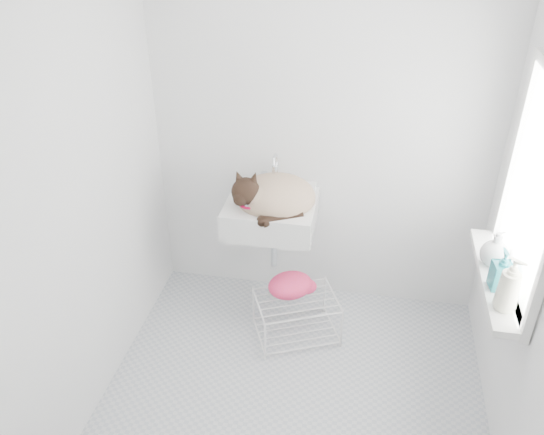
% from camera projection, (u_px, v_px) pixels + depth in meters
% --- Properties ---
extents(floor, '(2.20, 2.00, 0.02)m').
position_uv_depth(floor, '(294.00, 391.00, 3.31)').
color(floor, silver).
rests_on(floor, ground).
extents(back_wall, '(2.20, 0.02, 2.50)m').
position_uv_depth(back_wall, '(322.00, 130.00, 3.51)').
color(back_wall, white).
rests_on(back_wall, ground).
extents(right_wall, '(0.02, 2.00, 2.50)m').
position_uv_depth(right_wall, '(543.00, 232.00, 2.49)').
color(right_wall, white).
rests_on(right_wall, ground).
extents(left_wall, '(0.02, 2.00, 2.50)m').
position_uv_depth(left_wall, '(85.00, 189.00, 2.84)').
color(left_wall, white).
rests_on(left_wall, ground).
extents(window_glass, '(0.01, 0.80, 1.00)m').
position_uv_depth(window_glass, '(536.00, 191.00, 2.61)').
color(window_glass, white).
rests_on(window_glass, right_wall).
extents(window_frame, '(0.04, 0.90, 1.10)m').
position_uv_depth(window_frame, '(532.00, 191.00, 2.62)').
color(window_frame, white).
rests_on(window_frame, right_wall).
extents(windowsill, '(0.16, 0.88, 0.04)m').
position_uv_depth(windowsill, '(496.00, 278.00, 2.89)').
color(windowsill, white).
rests_on(windowsill, right_wall).
extents(sink, '(0.57, 0.49, 0.23)m').
position_uv_depth(sink, '(271.00, 202.00, 3.54)').
color(sink, white).
rests_on(sink, back_wall).
extents(faucet, '(0.21, 0.14, 0.21)m').
position_uv_depth(faucet, '(276.00, 169.00, 3.62)').
color(faucet, silver).
rests_on(faucet, sink).
extents(cat, '(0.57, 0.50, 0.33)m').
position_uv_depth(cat, '(272.00, 197.00, 3.50)').
color(cat, '#C4A68C').
rests_on(cat, sink).
extents(wire_rack, '(0.60, 0.52, 0.30)m').
position_uv_depth(wire_rack, '(296.00, 317.00, 3.65)').
color(wire_rack, silver).
rests_on(wire_rack, floor).
extents(towel, '(0.37, 0.35, 0.12)m').
position_uv_depth(towel, '(290.00, 289.00, 3.61)').
color(towel, red).
rests_on(towel, wire_rack).
extents(bottle_a, '(0.13, 0.13, 0.24)m').
position_uv_depth(bottle_a, '(503.00, 308.00, 2.66)').
color(bottle_a, white).
rests_on(bottle_a, windowsill).
extents(bottle_b, '(0.11, 0.11, 0.21)m').
position_uv_depth(bottle_b, '(498.00, 287.00, 2.80)').
color(bottle_b, '#1A7078').
rests_on(bottle_b, windowsill).
extents(bottle_c, '(0.20, 0.20, 0.19)m').
position_uv_depth(bottle_c, '(492.00, 264.00, 2.97)').
color(bottle_c, silver).
rests_on(bottle_c, windowsill).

